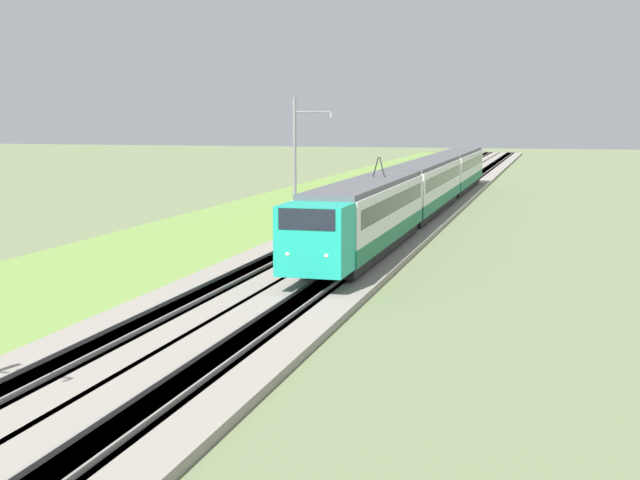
% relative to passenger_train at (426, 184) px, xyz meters
% --- Properties ---
extents(ballast_main, '(240.00, 4.40, 0.30)m').
position_rel_passenger_train_xyz_m(ballast_main, '(-8.04, 4.17, -2.28)').
color(ballast_main, gray).
rests_on(ballast_main, ground).
extents(ballast_adjacent, '(240.00, 4.40, 0.30)m').
position_rel_passenger_train_xyz_m(ballast_adjacent, '(-8.04, -0.00, -2.28)').
color(ballast_adjacent, gray).
rests_on(ballast_adjacent, ground).
extents(track_main, '(240.00, 1.57, 0.45)m').
position_rel_passenger_train_xyz_m(track_main, '(-8.04, 4.17, -2.27)').
color(track_main, '#4C4238').
rests_on(track_main, ground).
extents(track_adjacent, '(240.00, 1.57, 0.45)m').
position_rel_passenger_train_xyz_m(track_adjacent, '(-8.04, -0.00, -2.27)').
color(track_adjacent, '#4C4238').
rests_on(track_adjacent, ground).
extents(grass_verge, '(240.00, 13.60, 0.12)m').
position_rel_passenger_train_xyz_m(grass_verge, '(-8.04, 10.67, -2.37)').
color(grass_verge, olive).
rests_on(grass_verge, ground).
extents(passenger_train, '(62.77, 2.92, 5.16)m').
position_rel_passenger_train_xyz_m(passenger_train, '(0.00, 0.00, 0.00)').
color(passenger_train, '#19A88E').
rests_on(passenger_train, ground).
extents(catenary_mast_mid, '(0.22, 2.56, 8.54)m').
position_rel_passenger_train_xyz_m(catenary_mast_mid, '(-10.23, 6.90, 1.98)').
color(catenary_mast_mid, slate).
rests_on(catenary_mast_mid, ground).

